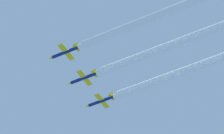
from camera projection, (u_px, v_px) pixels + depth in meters
jet_far_left at (64, 53)px, 227.83m from camera, size 7.44×10.83×2.60m
jet_inner_left at (83, 78)px, 235.11m from camera, size 7.44×10.83×2.60m
jet_center at (100, 101)px, 243.23m from camera, size 7.44×10.83×2.60m
smoke_trail_far_left at (144, 21)px, 218.45m from camera, size 2.49×44.42×2.49m
smoke_trail_inner_left at (178, 42)px, 223.76m from camera, size 2.49×55.94×2.49m
smoke_trail_center at (184, 71)px, 232.98m from camera, size 2.49×49.51×2.49m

